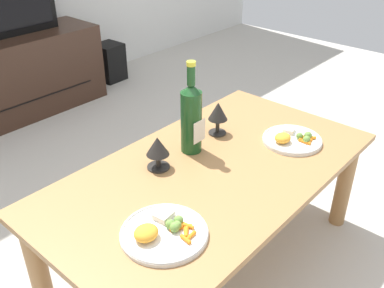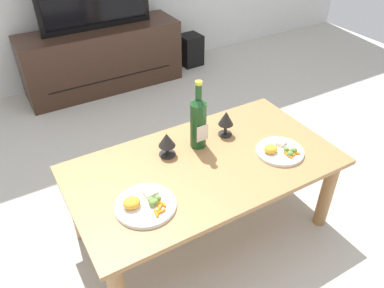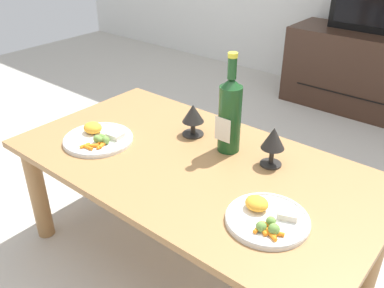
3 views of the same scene
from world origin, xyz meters
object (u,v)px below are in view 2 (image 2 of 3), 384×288
(wine_bottle, at_px, (198,121))
(dinner_plate_left, at_px, (145,204))
(dining_table, at_px, (204,175))
(goblet_left, at_px, (167,141))
(dinner_plate_right, at_px, (280,151))
(tv_stand, at_px, (103,59))
(goblet_right, at_px, (226,119))
(floor_speaker, at_px, (191,50))

(wine_bottle, xyz_separation_m, dinner_plate_left, (-0.42, -0.26, -0.14))
(dining_table, xyz_separation_m, goblet_left, (-0.13, 0.15, 0.16))
(goblet_left, xyz_separation_m, dinner_plate_right, (0.49, -0.27, -0.07))
(tv_stand, xyz_separation_m, goblet_left, (-0.25, -1.73, 0.28))
(dinner_plate_left, bearing_deg, dining_table, 17.66)
(tv_stand, distance_m, goblet_right, 1.76)
(floor_speaker, bearing_deg, dinner_plate_right, -110.69)
(goblet_right, bearing_deg, dinner_plate_left, -155.58)
(tv_stand, xyz_separation_m, wine_bottle, (-0.08, -1.74, 0.35))
(dining_table, xyz_separation_m, dinner_plate_left, (-0.37, -0.12, 0.09))
(goblet_right, bearing_deg, dining_table, -145.79)
(tv_stand, distance_m, wine_bottle, 1.78)
(wine_bottle, distance_m, goblet_right, 0.18)
(dinner_plate_left, bearing_deg, floor_speaker, 55.31)
(goblet_left, bearing_deg, tv_stand, 81.66)
(wine_bottle, bearing_deg, dinner_plate_right, -39.64)
(floor_speaker, bearing_deg, goblet_left, -125.94)
(floor_speaker, relative_size, wine_bottle, 0.82)
(dining_table, bearing_deg, goblet_right, 34.21)
(goblet_left, distance_m, dinner_plate_right, 0.57)
(dining_table, bearing_deg, wine_bottle, 71.23)
(floor_speaker, distance_m, dinner_plate_right, 2.17)
(tv_stand, bearing_deg, goblet_right, -86.86)
(dining_table, distance_m, goblet_left, 0.25)
(tv_stand, distance_m, dinner_plate_left, 2.08)
(goblet_right, bearing_deg, dinner_plate_right, -61.95)
(dinner_plate_left, bearing_deg, goblet_left, 47.59)
(dining_table, relative_size, dinner_plate_left, 4.97)
(floor_speaker, height_order, goblet_left, goblet_left)
(goblet_right, xyz_separation_m, dinner_plate_left, (-0.60, -0.27, -0.08))
(dining_table, height_order, dinner_plate_left, dinner_plate_left)
(tv_stand, height_order, goblet_left, goblet_left)
(dining_table, height_order, floor_speaker, dining_table)
(dining_table, bearing_deg, floor_speaker, 61.61)
(wine_bottle, distance_m, goblet_left, 0.19)
(floor_speaker, bearing_deg, goblet_right, -117.29)
(goblet_left, height_order, goblet_right, goblet_right)
(tv_stand, bearing_deg, dinner_plate_left, -104.04)
(wine_bottle, height_order, goblet_left, wine_bottle)
(tv_stand, bearing_deg, dinner_plate_right, -83.17)
(tv_stand, height_order, dinner_plate_left, tv_stand)
(tv_stand, distance_m, floor_speaker, 0.91)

